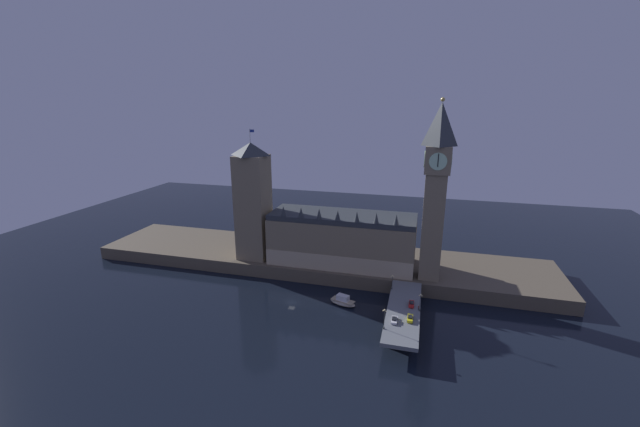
% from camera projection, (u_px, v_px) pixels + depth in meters
% --- Properties ---
extents(ground_plane, '(400.00, 400.00, 0.00)m').
position_uv_depth(ground_plane, '(292.00, 302.00, 158.45)').
color(ground_plane, black).
extents(embankment, '(220.00, 42.00, 5.99)m').
position_uv_depth(embankment, '(317.00, 259.00, 193.82)').
color(embankment, brown).
rests_on(embankment, ground_plane).
extents(parliament_hall, '(65.70, 24.00, 27.84)m').
position_uv_depth(parliament_hall, '(342.00, 238.00, 180.14)').
color(parliament_hall, '#7F7056').
rests_on(parliament_hall, embankment).
extents(clock_tower, '(10.33, 10.44, 73.77)m').
position_uv_depth(clock_tower, '(436.00, 188.00, 156.60)').
color(clock_tower, '#7F7056').
rests_on(clock_tower, embankment).
extents(victoria_tower, '(14.06, 14.06, 60.60)m').
position_uv_depth(victoria_tower, '(253.00, 201.00, 182.65)').
color(victoria_tower, '#7F7056').
rests_on(victoria_tower, embankment).
extents(bridge, '(11.65, 46.00, 6.37)m').
position_uv_depth(bridge, '(403.00, 314.00, 141.49)').
color(bridge, slate).
rests_on(bridge, ground_plane).
extents(car_northbound_trail, '(2.07, 4.76, 1.33)m').
position_uv_depth(car_northbound_trail, '(394.00, 320.00, 132.69)').
color(car_northbound_trail, silver).
rests_on(car_northbound_trail, bridge).
extents(car_southbound_lead, '(1.93, 4.79, 1.52)m').
position_uv_depth(car_southbound_lead, '(410.00, 318.00, 133.54)').
color(car_southbound_lead, yellow).
rests_on(car_southbound_lead, bridge).
extents(car_southbound_trail, '(1.99, 4.79, 1.40)m').
position_uv_depth(car_southbound_trail, '(411.00, 304.00, 143.12)').
color(car_southbound_trail, red).
rests_on(car_southbound_trail, bridge).
extents(pedestrian_mid_walk, '(0.38, 0.38, 1.72)m').
position_uv_depth(pedestrian_mid_walk, '(419.00, 307.00, 140.12)').
color(pedestrian_mid_walk, black).
rests_on(pedestrian_mid_walk, bridge).
extents(street_lamp_near, '(1.34, 0.60, 7.19)m').
position_uv_depth(street_lamp_near, '(384.00, 317.00, 127.38)').
color(street_lamp_near, '#2D3333').
rests_on(street_lamp_near, bridge).
extents(street_lamp_mid, '(1.34, 0.60, 6.75)m').
position_uv_depth(street_lamp_mid, '(420.00, 300.00, 138.35)').
color(street_lamp_mid, '#2D3333').
rests_on(street_lamp_mid, bridge).
extents(street_lamp_far, '(1.34, 0.60, 6.03)m').
position_uv_depth(street_lamp_far, '(392.00, 280.00, 154.91)').
color(street_lamp_far, '#2D3333').
rests_on(street_lamp_far, bridge).
extents(boat_upstream, '(11.54, 7.31, 4.29)m').
position_uv_depth(boat_upstream, '(343.00, 301.00, 155.99)').
color(boat_upstream, '#B2A893').
rests_on(boat_upstream, ground_plane).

